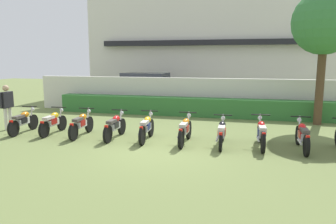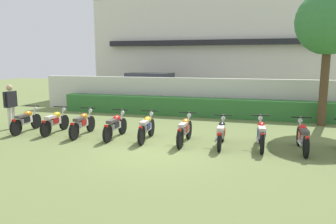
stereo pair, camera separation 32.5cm
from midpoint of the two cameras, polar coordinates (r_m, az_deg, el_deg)
The scene contains 16 objects.
ground at distance 9.86m, azimuth -1.20°, elevation -6.73°, with size 60.00×60.00×0.00m, color olive.
building at distance 25.28m, azimuth 9.69°, elevation 11.29°, with size 18.02×6.50×7.25m.
compound_wall at distance 16.20m, azimuth 5.85°, elevation 2.84°, with size 17.12×0.30×1.80m, color silver.
hedge_row at distance 15.58m, azimuth 5.37°, elevation 0.90°, with size 13.70×0.70×0.89m, color #337033.
parked_car at distance 20.07m, azimuth -2.35°, elevation 4.25°, with size 4.62×2.35×1.89m.
tree_near_inspector at distance 14.71m, azimuth 27.26°, elevation 13.89°, with size 2.60×2.60×5.50m.
motorcycle_in_row_0 at distance 13.19m, azimuth -23.26°, elevation -1.39°, with size 0.60×1.83×0.95m.
motorcycle_in_row_1 at distance 12.59m, azimuth -18.75°, elevation -1.61°, with size 0.60×1.80×0.95m.
motorcycle_in_row_2 at distance 11.91m, azimuth -14.20°, elevation -1.99°, with size 0.60×1.93×0.96m.
motorcycle_in_row_3 at distance 11.30m, azimuth -8.55°, elevation -2.42°, with size 0.60×1.86×0.96m.
motorcycle_in_row_4 at distance 10.88m, azimuth -2.99°, elevation -2.73°, with size 0.60×1.85×0.97m.
motorcycle_in_row_5 at distance 10.49m, azimuth 3.85°, elevation -3.19°, with size 0.60×1.91×0.97m.
motorcycle_in_row_6 at distance 10.31m, azimuth 10.33°, elevation -3.66°, with size 0.60×1.81×0.94m.
motorcycle_in_row_7 at distance 10.38m, azimuth 17.06°, elevation -3.72°, with size 0.60×1.92×0.98m.
motorcycle_in_row_8 at distance 10.46m, azimuth 23.63°, elevation -4.03°, with size 0.60×1.94×0.97m.
inspector_person at distance 13.98m, azimuth -25.59°, elevation 1.52°, with size 0.24×0.70×1.75m.
Camera 2 is at (2.94, -9.01, 2.74)m, focal length 34.32 mm.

